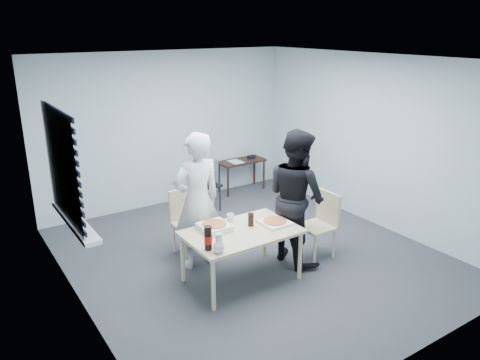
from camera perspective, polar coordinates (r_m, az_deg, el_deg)
room at (r=5.42m, az=-20.50°, el=0.62°), size 5.00×5.00×5.00m
dining_table at (r=5.62m, az=0.20°, el=-6.78°), size 1.35×0.85×0.66m
chair_far at (r=6.38m, az=-6.43°, el=-4.52°), size 0.42×0.42×0.89m
chair_right at (r=6.35m, az=9.94°, el=-4.80°), size 0.42×0.42×0.89m
person_white at (r=5.90m, az=-5.25°, el=-2.55°), size 0.65×0.42×1.77m
person_black at (r=6.06m, az=6.85°, el=-2.02°), size 0.47×0.86×1.77m
side_table at (r=8.73m, az=0.21°, el=1.93°), size 0.89×0.39×0.59m
stool at (r=7.82m, az=-3.80°, el=-1.20°), size 0.34×0.34×0.48m
backpack at (r=7.72m, az=-3.80°, el=0.90°), size 0.28×0.21×0.40m
pizza_box_a at (r=5.61m, az=-3.12°, el=-5.73°), size 0.34×0.34×0.09m
pizza_box_b at (r=5.78m, az=4.28°, el=-5.18°), size 0.34×0.34×0.05m
mug_a at (r=5.08m, az=-2.60°, el=-8.33°), size 0.17×0.17×0.10m
mug_b at (r=5.85m, az=-1.16°, el=-4.57°), size 0.10×0.10×0.09m
cola_glass at (r=5.70m, az=1.33°, el=-4.86°), size 0.09×0.09×0.16m
soda_bottle at (r=5.11m, az=-3.91°, el=-7.12°), size 0.09×0.09×0.28m
plastic_cups at (r=5.15m, az=-2.60°, el=-7.44°), size 0.10×0.10×0.18m
rubber_band at (r=5.53m, az=3.91°, el=-6.55°), size 0.05×0.05×0.00m
papers at (r=8.60m, az=-0.52°, el=2.25°), size 0.27×0.33×0.00m
black_box at (r=8.82m, az=1.37°, el=2.83°), size 0.14×0.11×0.06m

